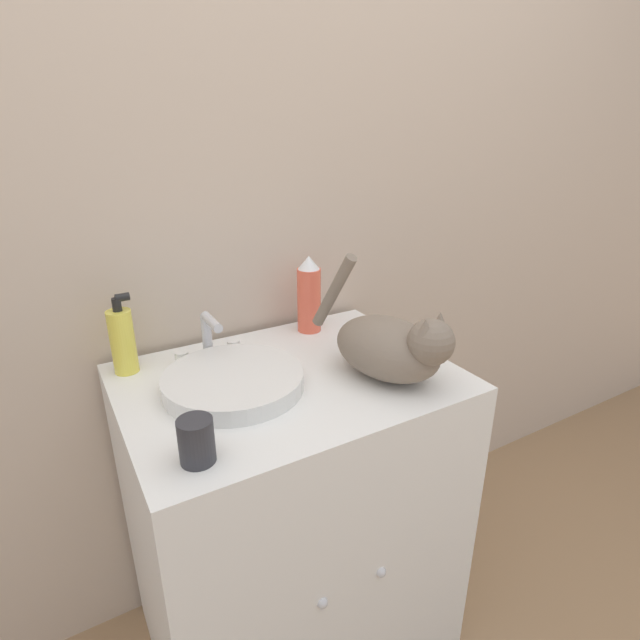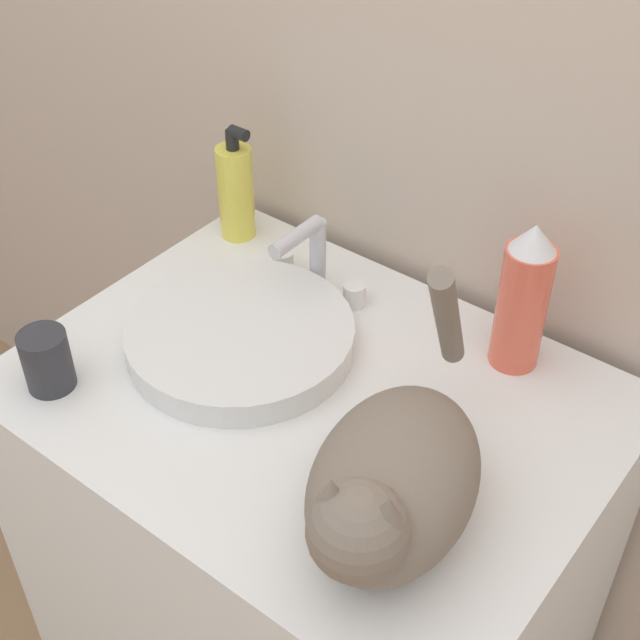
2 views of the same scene
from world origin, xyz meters
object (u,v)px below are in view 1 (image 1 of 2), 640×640
at_px(soap_bottle, 123,340).
at_px(spray_bottle, 309,295).
at_px(cat, 392,346).
at_px(cup, 196,441).

distance_m(soap_bottle, spray_bottle, 0.49).
xyz_separation_m(cat, spray_bottle, (-0.03, 0.33, 0.02)).
bearing_deg(cup, cat, 9.06).
relative_size(cat, soap_bottle, 2.09).
xyz_separation_m(soap_bottle, cup, (0.04, -0.41, -0.04)).
bearing_deg(spray_bottle, soap_bottle, -179.90).
bearing_deg(cat, cup, -96.11).
relative_size(cat, spray_bottle, 1.86).
bearing_deg(soap_bottle, spray_bottle, 0.10).
bearing_deg(soap_bottle, cat, -32.75).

